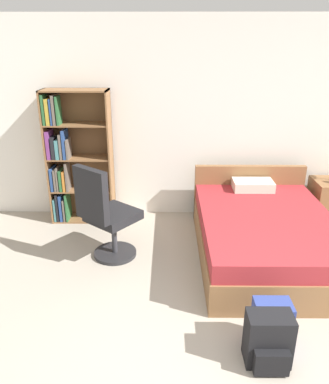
% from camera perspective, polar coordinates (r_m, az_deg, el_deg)
% --- Properties ---
extents(wall_back, '(9.00, 0.06, 2.60)m').
position_cam_1_polar(wall_back, '(5.02, 6.06, 10.66)').
color(wall_back, white).
rests_on(wall_back, ground_plane).
extents(bookshelf, '(0.82, 0.33, 1.74)m').
position_cam_1_polar(bookshelf, '(5.02, -14.01, 4.99)').
color(bookshelf, brown).
rests_on(bookshelf, ground_plane).
extents(bed, '(1.45, 2.04, 0.77)m').
position_cam_1_polar(bed, '(4.38, 14.89, -6.09)').
color(bed, brown).
rests_on(bed, ground_plane).
extents(office_chair, '(0.71, 0.72, 1.11)m').
position_cam_1_polar(office_chair, '(4.08, -8.91, -3.62)').
color(office_chair, '#232326').
rests_on(office_chair, ground_plane).
extents(backpack_blue, '(0.29, 0.27, 0.41)m').
position_cam_1_polar(backpack_blue, '(3.21, 15.99, -19.20)').
color(backpack_blue, navy).
rests_on(backpack_blue, ground_plane).
extents(backpack_black, '(0.34, 0.28, 0.42)m').
position_cam_1_polar(backpack_black, '(3.09, 15.57, -21.02)').
color(backpack_black, black).
rests_on(backpack_black, ground_plane).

